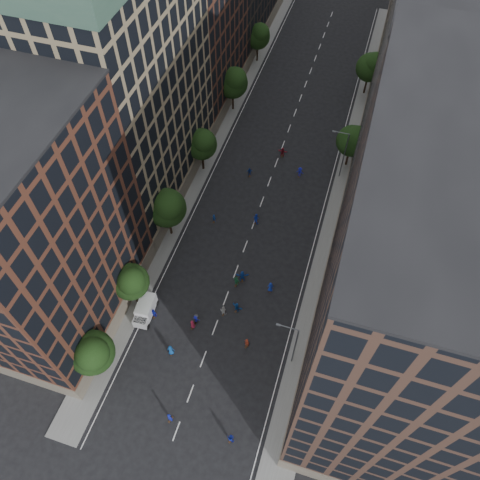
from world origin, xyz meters
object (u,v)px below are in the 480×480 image
Objects in this scene: streetlamp_near at (294,344)px; cargo_van at (145,310)px; skater_0 at (171,350)px; streetlamp_far at (343,153)px; skater_2 at (231,438)px; skater_1 at (170,417)px.

streetlamp_near is 20.08m from cargo_van.
streetlamp_near is 4.91× the size of skater_0.
streetlamp_far is 5.27× the size of skater_2.
skater_2 is at bearing -163.08° from skater_1.
cargo_van is (-19.68, -32.39, -3.94)m from streetlamp_far.
streetlamp_far reaches higher than skater_2.
streetlamp_far is (0.00, 33.00, 0.00)m from streetlamp_near.
skater_1 is at bearing -136.15° from streetlamp_near.
streetlamp_far is at bearing 54.36° from cargo_van.
streetlamp_near and streetlamp_far have the same top height.
skater_1 is (8.23, -11.61, -0.27)m from cargo_van.
skater_2 is (15.53, -11.61, -0.37)m from cargo_van.
cargo_van is at bearing -26.16° from skater_2.
skater_1 reaches higher than skater_2.
skater_1 is (-11.45, -11.00, -4.21)m from streetlamp_near.
skater_1 is (-11.45, -44.00, -4.21)m from streetlamp_far.
streetlamp_near is 5.27× the size of skater_2.
streetlamp_far is 4.74× the size of skater_1.
skater_2 is at bearing 127.74° from skater_0.
skater_1 is at bearing 10.63° from skater_2.
streetlamp_near is at bearing 177.41° from skater_0.
skater_0 is at bearing -51.43° from skater_1.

